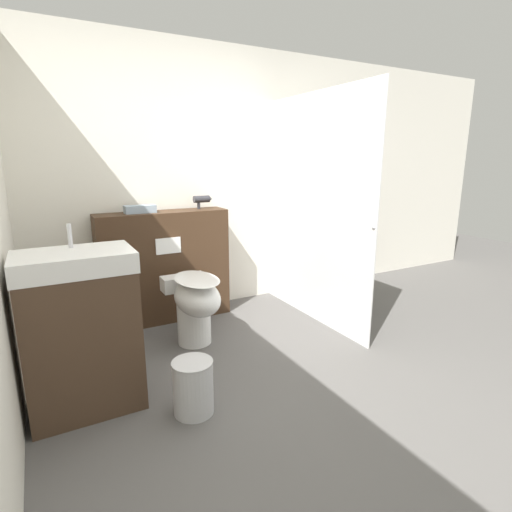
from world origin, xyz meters
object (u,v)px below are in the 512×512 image
at_px(sink_vanity, 82,332).
at_px(hair_drier, 202,199).
at_px(toilet, 195,303).
at_px(waste_bin, 193,387).

xyz_separation_m(sink_vanity, hair_drier, (1.21, 1.14, 0.61)).
height_order(toilet, hair_drier, hair_drier).
xyz_separation_m(toilet, hair_drier, (0.35, 0.66, 0.74)).
height_order(sink_vanity, hair_drier, hair_drier).
distance_m(toilet, hair_drier, 1.05).
xyz_separation_m(toilet, waste_bin, (-0.33, -0.84, -0.19)).
bearing_deg(waste_bin, hair_drier, 65.89).
distance_m(hair_drier, waste_bin, 1.89).
distance_m(toilet, waste_bin, 0.92).
bearing_deg(hair_drier, waste_bin, -114.11).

